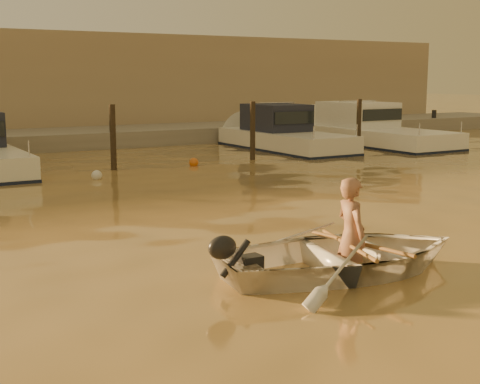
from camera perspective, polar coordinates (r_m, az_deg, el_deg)
dinghy at (r=9.84m, az=8.92°, el=-5.32°), size 4.14×3.23×0.78m
person at (r=9.82m, az=9.46°, el=-3.68°), size 0.50×0.67×1.70m
outboard_motor at (r=9.18m, az=0.79°, el=-6.24°), size 0.95×0.53×0.70m
oar_port at (r=9.93m, az=10.19°, el=-4.33°), size 0.18×2.10×0.13m
oar_starboard at (r=9.83m, az=9.19°, el=-4.45°), size 0.73×2.01×0.13m
moored_boat_4 at (r=26.37m, az=3.88°, el=5.00°), size 2.40×7.35×1.75m
moored_boat_5 at (r=29.03m, az=10.99°, el=5.28°), size 2.75×9.06×1.75m
piling_2 at (r=20.80m, az=-10.78°, el=4.33°), size 0.18×0.18×2.20m
piling_3 at (r=22.97m, az=1.09°, el=5.00°), size 0.18×0.18×2.20m
piling_4 at (r=25.73m, az=10.09°, el=5.37°), size 0.18×0.18×2.20m
fender_c at (r=19.09m, az=-12.13°, el=1.39°), size 0.30×0.30×0.30m
fender_d at (r=21.57m, az=-3.97°, el=2.53°), size 0.30×0.30×0.30m
fender_e at (r=23.74m, az=7.32°, el=3.14°), size 0.30×0.30×0.30m
quay at (r=28.26m, az=-15.65°, el=4.01°), size 52.00×4.00×1.00m
waterfront_building at (r=33.49m, az=-18.28°, el=8.59°), size 46.00×7.00×4.80m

